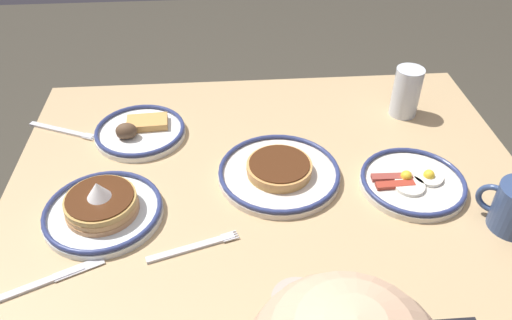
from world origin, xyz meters
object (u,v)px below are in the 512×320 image
plate_far_companion (413,182)px  drinking_glass (406,94)px  plate_center_pancakes (102,208)px  plate_far_side (279,172)px  plate_near_main (139,131)px  fork_far (194,247)px  fork_near (63,131)px  butter_knife (43,283)px

plate_far_companion → drinking_glass: (-0.07, -0.29, 0.05)m
plate_center_pancakes → plate_far_side: 0.38m
plate_near_main → fork_far: size_ratio=1.25×
plate_far_companion → plate_far_side: (0.28, -0.05, 0.00)m
fork_near → fork_far: bearing=129.0°
plate_center_pancakes → butter_knife: 0.18m
plate_center_pancakes → fork_far: size_ratio=1.36×
plate_far_companion → drinking_glass: 0.30m
plate_center_pancakes → fork_far: bearing=151.2°
fork_near → plate_center_pancakes: bearing=115.8°
drinking_glass → fork_near: (0.87, 0.02, -0.05)m
plate_center_pancakes → fork_near: 0.34m
plate_near_main → plate_center_pancakes: plate_center_pancakes is taller
plate_far_side → drinking_glass: (-0.35, -0.23, 0.04)m
plate_near_main → fork_near: 0.20m
fork_near → fork_far: same height
plate_near_main → fork_far: plate_near_main is taller
fork_near → butter_knife: bearing=98.2°
fork_near → plate_far_side: bearing=157.2°
plate_near_main → plate_far_companion: plate_near_main is taller
plate_near_main → butter_knife: plate_near_main is taller
drinking_glass → fork_far: 0.69m
plate_far_companion → plate_near_main: bearing=-21.3°
fork_near → plate_far_companion: bearing=161.5°
plate_center_pancakes → fork_far: plate_center_pancakes is taller
plate_far_side → butter_knife: size_ratio=1.32×
drinking_glass → fork_near: size_ratio=0.72×
fork_near → butter_knife: (-0.07, 0.47, -0.00)m
plate_center_pancakes → plate_far_side: bearing=-165.9°
drinking_glass → fork_far: bearing=38.5°
plate_near_main → butter_knife: 0.46m
fork_near → fork_far: (-0.33, 0.41, 0.00)m
plate_far_side → drinking_glass: size_ratio=2.09×
plate_near_main → plate_center_pancakes: size_ratio=0.92×
plate_far_companion → butter_knife: bearing=15.5°
plate_far_side → fork_far: bearing=46.2°
plate_center_pancakes → fork_far: 0.21m
fork_far → fork_near: bearing=-51.0°
plate_far_companion → fork_far: bearing=16.8°
drinking_glass → butter_knife: bearing=31.5°
plate_center_pancakes → fork_near: plate_center_pancakes is taller
fork_far → plate_far_side: bearing=-133.8°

